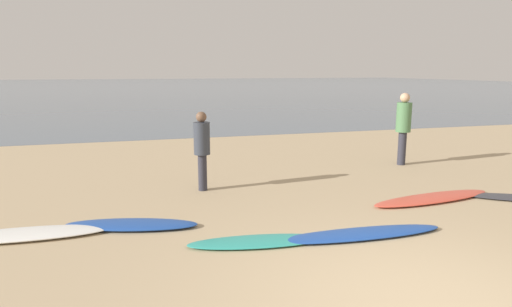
{
  "coord_description": "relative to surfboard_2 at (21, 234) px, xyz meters",
  "views": [
    {
      "loc": [
        -2.84,
        -3.44,
        2.37
      ],
      "look_at": [
        -0.19,
        5.56,
        0.6
      ],
      "focal_mm": 31.37,
      "sensor_mm": 36.0,
      "label": 1
    }
  ],
  "objects": [
    {
      "name": "person_1",
      "position": [
        2.94,
        1.8,
        0.88
      ],
      "size": [
        0.32,
        0.32,
        1.57
      ],
      "rotation": [
        0.0,
        0.0,
        5.97
      ],
      "color": "#2D2D38",
      "rests_on": "ground"
    },
    {
      "name": "person_0",
      "position": [
        8.16,
        2.8,
        1.01
      ],
      "size": [
        0.36,
        0.36,
        1.8
      ],
      "rotation": [
        0.0,
        0.0,
        2.45
      ],
      "color": "#2D2D38",
      "rests_on": "ground"
    },
    {
      "name": "surfboard_2",
      "position": [
        0.0,
        0.0,
        0.0
      ],
      "size": [
        2.5,
        0.72,
        0.1
      ],
      "primitive_type": "ellipsoid",
      "rotation": [
        0.0,
        0.0,
        -0.05
      ],
      "color": "white",
      "rests_on": "ground"
    },
    {
      "name": "surfboard_4",
      "position": [
        3.19,
        -1.17,
        -0.01
      ],
      "size": [
        2.0,
        0.75,
        0.07
      ],
      "primitive_type": "ellipsoid",
      "rotation": [
        0.0,
        0.0,
        -0.13
      ],
      "color": "teal",
      "rests_on": "ground"
    },
    {
      "name": "surfboard_6",
      "position": [
        6.87,
        -0.08,
        -0.01
      ],
      "size": [
        2.65,
        0.85,
        0.08
      ],
      "primitive_type": "ellipsoid",
      "rotation": [
        0.0,
        0.0,
        0.12
      ],
      "color": "#D84C38",
      "rests_on": "ground"
    },
    {
      "name": "ground_plane",
      "position": [
        4.36,
        6.67,
        -0.15
      ],
      "size": [
        120.0,
        120.0,
        0.2
      ],
      "primitive_type": "cube",
      "color": "tan",
      "rests_on": "ground"
    },
    {
      "name": "surfboard_5",
      "position": [
        4.67,
        -1.33,
        -0.01
      ],
      "size": [
        2.59,
        0.59,
        0.08
      ],
      "primitive_type": "ellipsoid",
      "rotation": [
        0.0,
        0.0,
        -0.04
      ],
      "color": "#1E479E",
      "rests_on": "ground"
    },
    {
      "name": "ocean_water",
      "position": [
        4.36,
        58.66,
        -0.05
      ],
      "size": [
        140.0,
        100.0,
        0.01
      ],
      "primitive_type": "cube",
      "color": "slate",
      "rests_on": "ground"
    },
    {
      "name": "surfboard_3",
      "position": [
        1.53,
        -0.01,
        -0.0
      ],
      "size": [
        2.09,
        1.07,
        0.09
      ],
      "primitive_type": "ellipsoid",
      "rotation": [
        0.0,
        0.0,
        -0.27
      ],
      "color": "#1E479E",
      "rests_on": "ground"
    }
  ]
}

